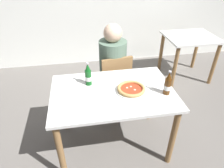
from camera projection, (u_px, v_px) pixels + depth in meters
ground_plane at (113, 143)px, 2.38m from camera, size 8.00×8.00×0.00m
dining_table_main at (113, 100)px, 2.03m from camera, size 1.20×0.80×0.75m
chair_behind_table at (114, 80)px, 2.64m from camera, size 0.45×0.45×0.85m
diner_seated at (113, 72)px, 2.62m from camera, size 0.34×0.34×1.21m
dining_table_background at (189, 46)px, 3.33m from camera, size 0.80×0.70×0.75m
pizza_margherita_near at (131, 89)px, 1.96m from camera, size 0.30×0.30×0.04m
beer_bottle_left at (168, 84)px, 1.88m from camera, size 0.07×0.07×0.25m
beer_bottle_center at (88, 76)px, 2.01m from camera, size 0.07×0.07×0.25m
napkin_with_cutlery at (94, 93)px, 1.94m from camera, size 0.19×0.19×0.01m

